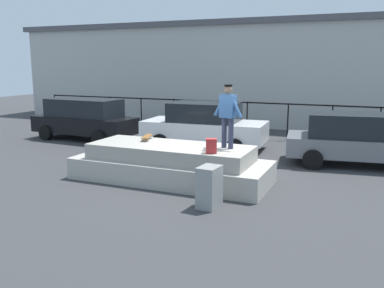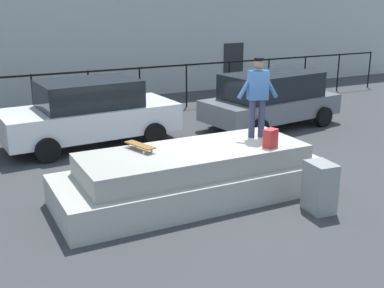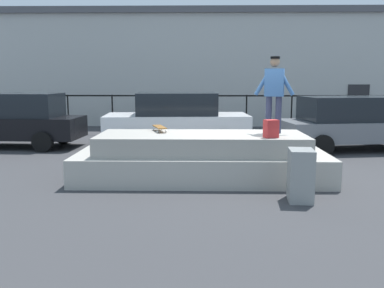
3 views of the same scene
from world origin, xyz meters
TOP-DOWN VIEW (x-y plane):
  - ground_plane at (0.00, 0.00)m, footprint 60.00×60.00m
  - concrete_ledge at (-0.93, -0.43)m, footprint 5.67×2.13m
  - skateboarder at (0.71, -0.23)m, footprint 0.90×0.35m
  - skateboard at (-1.93, 0.00)m, footprint 0.42×0.80m
  - backpack at (0.53, -1.00)m, footprint 0.33×0.29m
  - car_black_hatchback_near at (-7.31, 3.96)m, footprint 4.78×2.14m
  - car_white_sedan_mid at (-1.76, 4.32)m, footprint 4.91×2.48m
  - car_grey_hatchback_far at (3.89, 3.65)m, footprint 4.67×2.62m
  - utility_box at (0.92, -2.14)m, footprint 0.49×0.64m
  - fence_row at (0.00, 7.44)m, footprint 24.06×0.06m
  - warehouse_building at (0.00, 13.53)m, footprint 32.98×7.02m

SIDE VIEW (x-z plane):
  - ground_plane at x=0.00m, z-range 0.00..0.00m
  - concrete_ledge at x=-0.93m, z-range -0.05..0.99m
  - utility_box at x=0.92m, z-range 0.00..0.98m
  - car_grey_hatchback_far at x=3.89m, z-range 0.05..1.77m
  - car_white_sedan_mid at x=-1.76m, z-range 0.01..1.82m
  - car_black_hatchback_near at x=-7.31m, z-range 0.05..1.85m
  - fence_row at x=0.00m, z-range 0.32..1.94m
  - skateboard at x=-1.93m, z-range 1.08..1.20m
  - backpack at x=0.53m, z-range 1.04..1.42m
  - skateboarder at x=0.71m, z-range 1.18..2.90m
  - warehouse_building at x=0.00m, z-range 0.01..5.58m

